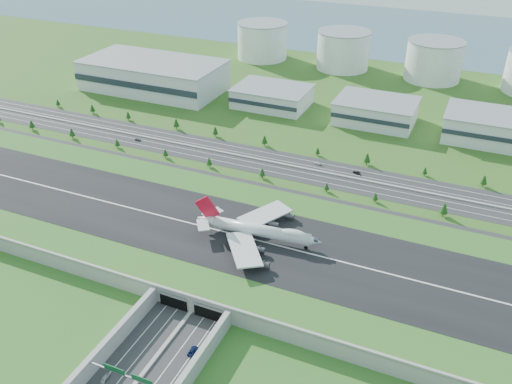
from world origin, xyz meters
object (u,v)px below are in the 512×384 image
at_px(boeing_747, 258,230).
at_px(car_2, 193,351).
at_px(fuel_tank_a, 262,41).
at_px(car_0, 105,378).
at_px(car_5, 357,172).
at_px(car_4, 138,139).
at_px(car_7, 317,163).

distance_m(boeing_747, car_2, 71.96).
xyz_separation_m(fuel_tank_a, boeing_747, (129.17, -309.04, -3.78)).
xyz_separation_m(car_0, car_5, (45.35, 197.14, 0.00)).
relative_size(car_0, car_2, 0.84).
bearing_deg(car_2, car_4, -52.39).
xyz_separation_m(car_2, car_7, (-5.14, 174.54, -0.04)).
bearing_deg(car_5, car_4, -63.32).
distance_m(fuel_tank_a, car_4, 222.32).
relative_size(boeing_747, car_7, 12.36).
bearing_deg(car_2, boeing_747, -90.45).
xyz_separation_m(car_0, car_2, (23.59, 25.09, -0.03)).
bearing_deg(car_7, car_2, 20.42).
distance_m(car_2, car_4, 207.13).
height_order(boeing_747, car_5, boeing_747).
xyz_separation_m(boeing_747, car_7, (-2.44, 103.78, -12.84)).
bearing_deg(car_4, car_2, -143.24).
relative_size(fuel_tank_a, car_5, 9.87).
bearing_deg(boeing_747, car_0, -107.05).
bearing_deg(car_7, car_0, 13.45).
height_order(boeing_747, car_4, boeing_747).
bearing_deg(car_2, fuel_tank_a, -73.48).
xyz_separation_m(fuel_tank_a, car_5, (153.64, -207.76, -16.55)).
relative_size(car_4, car_5, 0.91).
xyz_separation_m(car_2, car_5, (21.76, 172.05, 0.03)).
bearing_deg(car_0, fuel_tank_a, 101.42).
relative_size(fuel_tank_a, car_4, 10.85).
xyz_separation_m(car_0, car_4, (-110.21, 183.21, -0.05)).
relative_size(fuel_tank_a, car_2, 8.63).
bearing_deg(car_4, boeing_747, -127.15).
bearing_deg(car_0, car_5, 73.50).
distance_m(fuel_tank_a, car_5, 258.92).
bearing_deg(car_0, car_2, 43.23).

